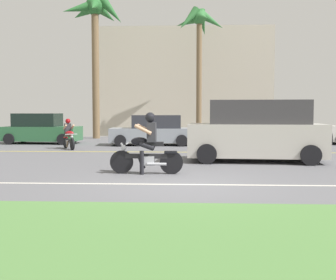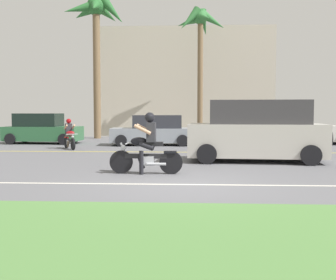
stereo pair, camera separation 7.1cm
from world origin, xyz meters
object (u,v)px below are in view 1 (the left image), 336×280
parked_car_0 (41,130)px  palm_tree_1 (199,31)px  palm_tree_0 (95,20)px  motorcyclist_distant (69,136)px  suv_nearby (257,132)px  parked_car_1 (153,131)px  parked_car_2 (271,130)px  motorcyclist (147,148)px

parked_car_0 → palm_tree_1: size_ratio=0.49×
palm_tree_0 → motorcyclist_distant: 10.00m
suv_nearby → parked_car_1: 7.74m
parked_car_0 → palm_tree_0: 8.07m
palm_tree_0 → parked_car_1: bearing=-51.9°
parked_car_2 → motorcyclist_distant: bearing=-159.3°
suv_nearby → parked_car_0: bearing=143.5°
motorcyclist_distant → parked_car_0: bearing=127.5°
palm_tree_1 → motorcyclist_distant: (-5.94, -7.61, -6.01)m
parked_car_1 → palm_tree_0: size_ratio=0.47×
palm_tree_0 → motorcyclist_distant: (0.43, -7.42, -6.69)m
motorcyclist → parked_car_1: 9.61m
palm_tree_0 → motorcyclist_distant: palm_tree_0 is taller
motorcyclist → suv_nearby: (3.37, 2.99, 0.29)m
motorcyclist → parked_car_2: bearing=63.8°
parked_car_0 → parked_car_1: parked_car_0 is taller
motorcyclist → parked_car_1: bearing=94.0°
motorcyclist → parked_car_2: size_ratio=0.52×
parked_car_0 → motorcyclist_distant: size_ratio=2.79×
palm_tree_0 → parked_car_2: bearing=-20.8°
parked_car_1 → parked_car_2: size_ratio=1.10×
parked_car_2 → palm_tree_0: (-10.02, 3.80, 6.56)m
parked_car_1 → parked_car_2: (6.03, 1.30, -0.00)m
palm_tree_1 → motorcyclist_distant: size_ratio=5.68×
parked_car_1 → palm_tree_1: 8.26m
parked_car_0 → motorcyclist_distant: bearing=-52.5°
palm_tree_0 → palm_tree_1: 6.41m
parked_car_2 → motorcyclist_distant: 10.26m
parked_car_0 → parked_car_1: size_ratio=0.95×
motorcyclist → palm_tree_1: size_ratio=0.24×
suv_nearby → parked_car_0: 12.41m
suv_nearby → palm_tree_1: 13.24m
suv_nearby → motorcyclist: bearing=-138.4°
palm_tree_1 → parked_car_1: bearing=-114.2°
parked_car_2 → parked_car_0: bearing=-177.5°
suv_nearby → palm_tree_0: (-8.03, 11.70, 6.28)m
parked_car_1 → parked_car_2: bearing=12.2°
parked_car_2 → motorcyclist_distant: parked_car_2 is taller
palm_tree_0 → palm_tree_1: (6.37, 0.19, -0.68)m
suv_nearby → parked_car_0: suv_nearby is taller
palm_tree_0 → palm_tree_1: bearing=1.7°
motorcyclist → palm_tree_0: (-4.66, 14.69, 6.57)m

